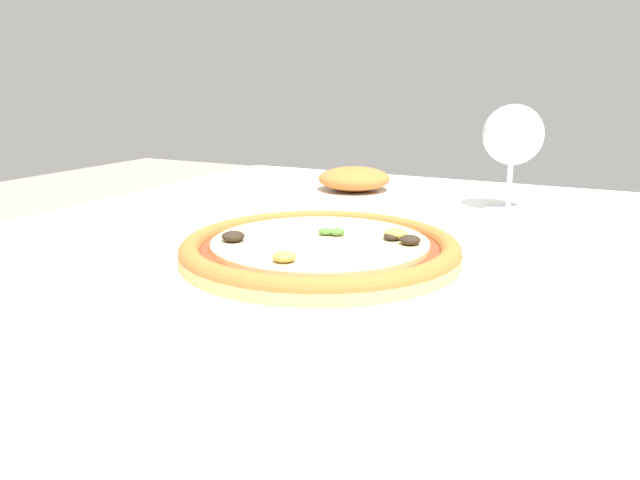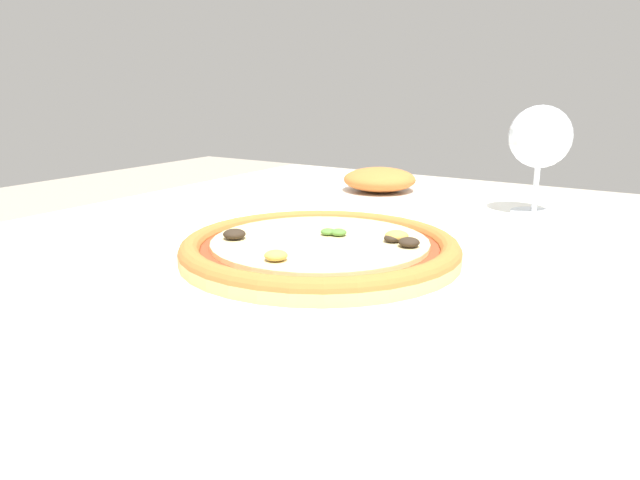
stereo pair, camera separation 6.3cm
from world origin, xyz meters
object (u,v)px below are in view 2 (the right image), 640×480
(side_plate, at_px, (379,186))
(pizza_plate, at_px, (320,252))
(wine_glass_far_right, at_px, (540,139))
(fork, at_px, (31,247))
(dining_table, at_px, (476,334))

(side_plate, bearing_deg, pizza_plate, -71.25)
(wine_glass_far_right, bearing_deg, pizza_plate, -106.74)
(side_plate, bearing_deg, fork, -110.31)
(pizza_plate, height_order, wine_glass_far_right, wine_glass_far_right)
(fork, xyz_separation_m, side_plate, (0.19, 0.50, 0.02))
(dining_table, height_order, side_plate, side_plate)
(dining_table, bearing_deg, fork, -151.45)
(dining_table, relative_size, pizza_plate, 3.79)
(pizza_plate, bearing_deg, fork, -159.74)
(pizza_plate, distance_m, fork, 0.34)
(dining_table, bearing_deg, pizza_plate, -135.65)
(dining_table, xyz_separation_m, fork, (-0.44, -0.24, 0.09))
(dining_table, distance_m, wine_glass_far_right, 0.33)
(dining_table, bearing_deg, side_plate, 134.83)
(pizza_plate, distance_m, wine_glass_far_right, 0.42)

